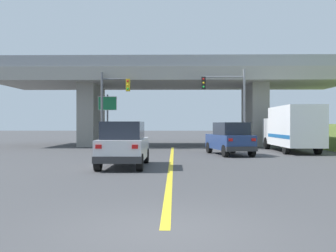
{
  "coord_description": "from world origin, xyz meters",
  "views": [
    {
      "loc": [
        0.18,
        -6.91,
        1.9
      ],
      "look_at": [
        -0.35,
        23.46,
        1.77
      ],
      "focal_mm": 41.39,
      "sensor_mm": 36.0,
      "label": 1
    }
  ],
  "objects": [
    {
      "name": "box_truck",
      "position": [
        8.25,
        19.83,
        1.64
      ],
      "size": [
        2.33,
        7.48,
        3.11
      ],
      "color": "silver",
      "rests_on": "ground"
    },
    {
      "name": "ground",
      "position": [
        0.0,
        27.88,
        0.0
      ],
      "size": [
        160.0,
        160.0,
        0.0
      ],
      "primitive_type": "plane",
      "color": "#424244"
    },
    {
      "name": "lane_divider_stripe",
      "position": [
        0.0,
        12.55,
        0.0
      ],
      "size": [
        0.2,
        25.09,
        0.01
      ],
      "primitive_type": "cube",
      "color": "yellow",
      "rests_on": "ground"
    },
    {
      "name": "suv_crossing",
      "position": [
        3.59,
        17.13,
        1.01
      ],
      "size": [
        2.67,
        4.71,
        2.02
      ],
      "rotation": [
        0.0,
        0.0,
        0.2
      ],
      "color": "navy",
      "rests_on": "ground"
    },
    {
      "name": "traffic_signal_farside",
      "position": [
        -4.8,
        23.06,
        3.78
      ],
      "size": [
        2.28,
        0.36,
        5.95
      ],
      "color": "#56595E",
      "rests_on": "ground"
    },
    {
      "name": "suv_lead",
      "position": [
        -2.09,
        10.25,
        1.01
      ],
      "size": [
        1.96,
        4.47,
        2.02
      ],
      "color": "silver",
      "rests_on": "ground"
    },
    {
      "name": "traffic_signal_nearside",
      "position": [
        4.43,
        22.79,
        3.94
      ],
      "size": [
        3.36,
        0.36,
        6.12
      ],
      "color": "slate",
      "rests_on": "ground"
    },
    {
      "name": "overpass_bridge",
      "position": [
        0.0,
        27.88,
        5.28
      ],
      "size": [
        30.35,
        8.91,
        7.38
      ],
      "color": "gray",
      "rests_on": "ground"
    },
    {
      "name": "highway_sign",
      "position": [
        -5.5,
        25.57,
        3.23
      ],
      "size": [
        1.58,
        0.17,
        4.41
      ],
      "color": "#56595E",
      "rests_on": "ground"
    }
  ]
}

